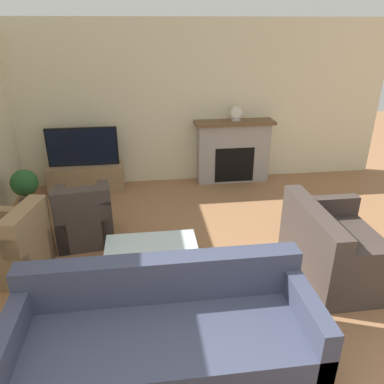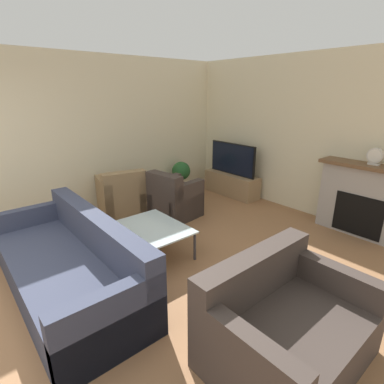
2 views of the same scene
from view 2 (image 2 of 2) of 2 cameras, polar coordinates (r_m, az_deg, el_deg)
name	(u,v)px [view 2 (image 2 of 2)]	position (r m, az deg, el deg)	size (l,w,h in m)	color
wall_back	(303,136)	(5.62, 20.32, 10.00)	(7.84, 0.06, 2.70)	beige
wall_left	(103,134)	(5.73, -16.67, 10.52)	(0.06, 8.06, 2.70)	beige
fireplace	(365,199)	(5.13, 30.05, -1.11)	(1.37, 0.38, 1.09)	#9E9993
tv_stand	(231,184)	(6.37, 7.53, 1.51)	(1.23, 0.40, 0.45)	#997A56
tv	(233,159)	(6.23, 7.72, 6.28)	(1.13, 0.06, 0.64)	black
couch_sectional	(70,267)	(3.57, -22.17, -13.17)	(2.40, 0.96, 0.82)	#33384C
couch_loveseat	(284,327)	(2.74, 17.12, -23.37)	(0.94, 1.31, 0.82)	#3D332D
armchair_by_window	(122,197)	(5.44, -13.24, -0.96)	(0.89, 0.87, 0.82)	#8C704C
armchair_accent	(174,200)	(5.15, -3.40, -1.57)	(0.78, 0.80, 0.82)	#3D332D
coffee_table	(153,229)	(3.99, -7.46, -7.02)	(1.00, 0.74, 0.40)	#333338
potted_plant	(181,174)	(6.36, -2.07, 3.44)	(0.39, 0.39, 0.68)	#47474C
mantel_clock	(375,156)	(4.97, 31.52, 5.84)	(0.21, 0.07, 0.24)	beige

